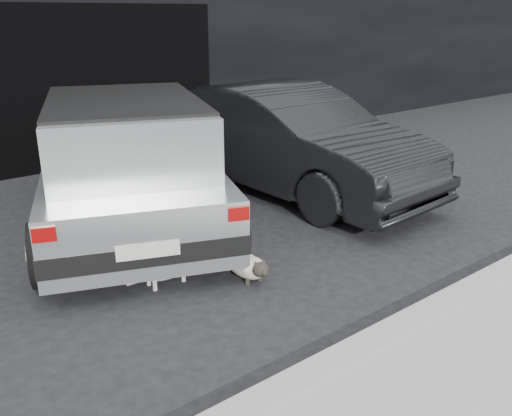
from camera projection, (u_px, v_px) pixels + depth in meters
ground at (184, 247)px, 6.03m from camera, size 80.00×80.00×0.00m
building_facade at (58, 10)px, 10.19m from camera, size 34.00×4.00×5.00m
garage_opening at (109, 85)px, 9.11m from camera, size 4.00×0.10×2.60m
curb at (441, 308)px, 4.67m from camera, size 18.00×0.25×0.12m
silver_hatchback at (127, 157)px, 6.41m from camera, size 3.28×4.61×1.56m
second_car at (287, 139)px, 7.74m from camera, size 1.85×4.64×1.50m
cat_siamese at (247, 265)px, 5.28m from camera, size 0.33×0.85×0.29m
cat_white at (169, 266)px, 5.18m from camera, size 0.78×0.27×0.36m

